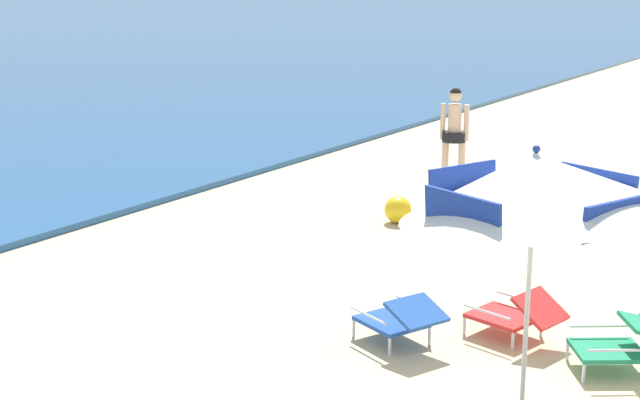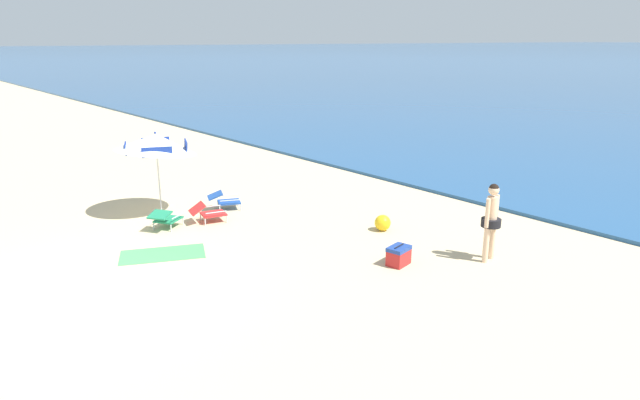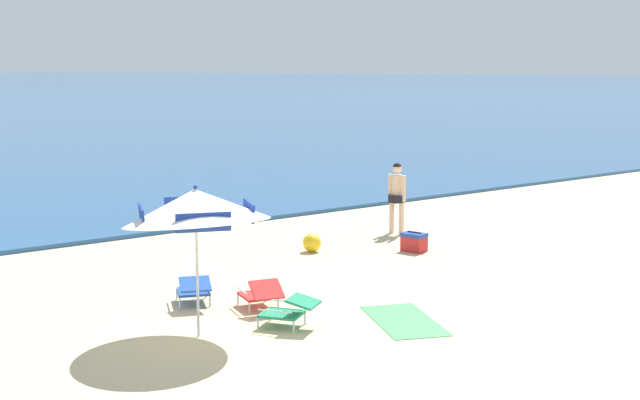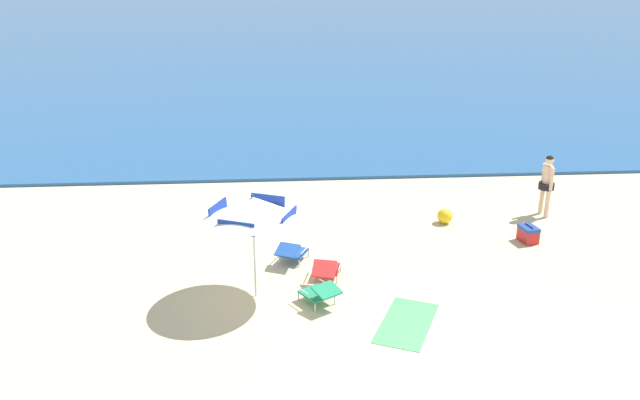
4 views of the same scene
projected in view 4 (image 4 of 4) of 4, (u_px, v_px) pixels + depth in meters
The scene contains 9 objects.
ground_plane at pixel (486, 384), 10.66m from camera, with size 800.00×800.00×0.00m, color #D1BA8E.
beach_umbrella_striped_main at pixel (253, 209), 12.78m from camera, with size 2.25×2.28×2.28m.
lounge_chair_under_umbrella at pixel (320, 292), 13.01m from camera, with size 0.90×1.00×0.49m.
lounge_chair_beside_umbrella at pixel (292, 252), 14.81m from camera, with size 0.84×1.01×0.51m.
lounge_chair_facing_sea at pixel (326, 269), 14.02m from camera, with size 0.74×1.00×0.53m.
person_standing_near_shore at pixel (547, 181), 17.28m from camera, with size 0.41×0.50×1.68m.
cooler_box at pixel (528, 234), 15.93m from camera, with size 0.45×0.56×0.43m.
beach_ball at pixel (445, 216), 17.04m from camera, with size 0.40×0.40×0.40m, color yellow.
beach_towel at pixel (407, 323), 12.44m from camera, with size 0.90×1.80×0.01m, color #4C9E5B.
Camera 4 is at (-3.33, -8.73, 6.55)m, focal length 36.78 mm.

